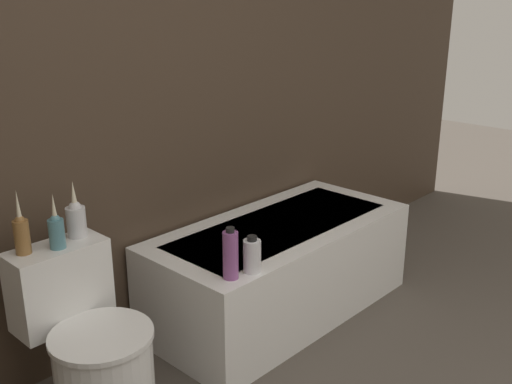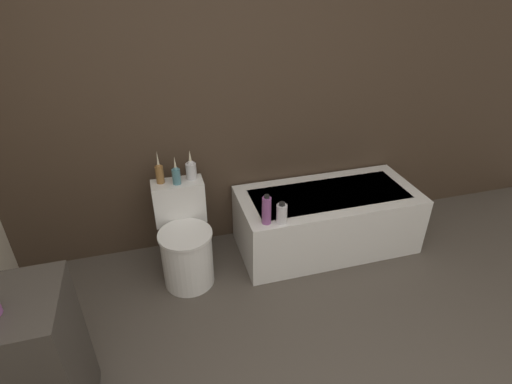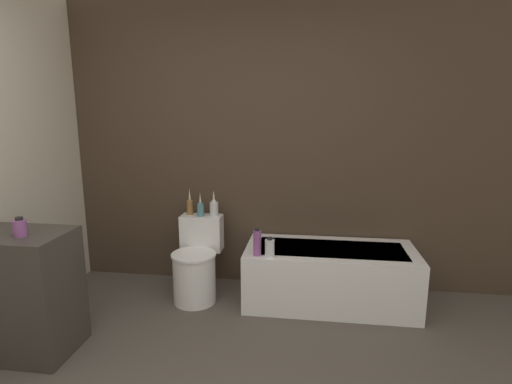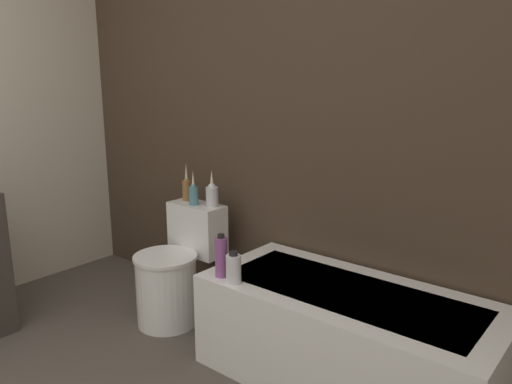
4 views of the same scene
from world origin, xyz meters
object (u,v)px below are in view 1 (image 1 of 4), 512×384
Objects in this scene: vase_gold at (21,233)px; vase_silver at (56,230)px; toilet at (93,357)px; bathtub at (280,267)px; vase_bronze at (76,218)px; shampoo_bottle_short at (252,255)px; shampoo_bottle_tall at (231,255)px.

vase_gold is 0.12m from vase_silver.
vase_silver is (0.00, 0.17, 0.47)m from toilet.
vase_silver is at bearing 174.70° from bathtub.
vase_gold is (-0.11, 0.22, 0.48)m from toilet.
vase_gold is at bearing -179.43° from vase_bronze.
shampoo_bottle_tall is at bearing 167.12° from shampoo_bottle_short.
bathtub is at bearing 28.78° from shampoo_bottle_short.
toilet is (-1.15, -0.07, 0.06)m from bathtub.
shampoo_bottle_short is at bearing -29.51° from vase_silver.
vase_gold is 0.80m from shampoo_bottle_tall.
vase_bronze is at bearing 23.84° from vase_silver.
vase_gold is 0.90m from shampoo_bottle_short.
vase_silver is 0.79m from shampoo_bottle_short.
vase_bronze is (-1.04, 0.16, 0.53)m from bathtub.
bathtub is 2.03× the size of toilet.
vase_bronze is at bearing 63.62° from toilet.
vase_gold is 1.09× the size of shampoo_bottle_tall.
shampoo_bottle_short is (0.77, -0.42, -0.22)m from vase_gold.
vase_gold reaches higher than shampoo_bottle_tall.
bathtub is at bearing -5.30° from vase_silver.
vase_gold reaches higher than bathtub.
shampoo_bottle_short is at bearing -16.78° from toilet.
vase_silver is (0.11, -0.05, -0.01)m from vase_gold.
bathtub is 5.80× the size of vase_gold.
vase_bronze is at bearing 0.57° from vase_gold.
vase_gold is 1.14× the size of vase_silver.
toilet is 4.30× the size of shampoo_bottle_short.
vase_silver is 0.12m from vase_bronze.
toilet is 3.24× the size of vase_silver.
vase_silver is 0.68m from shampoo_bottle_tall.
vase_silver is at bearing -22.89° from vase_gold.
shampoo_bottle_tall is 0.11m from shampoo_bottle_short.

